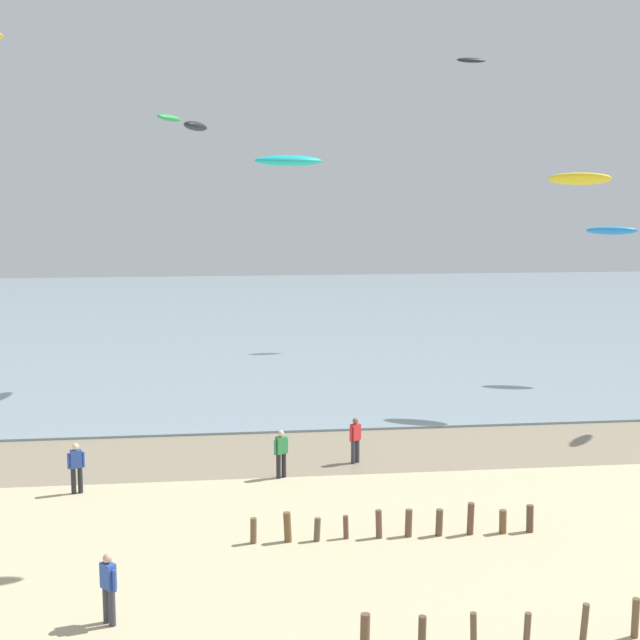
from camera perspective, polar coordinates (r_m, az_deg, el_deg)
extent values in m
cube|color=gray|center=(33.78, -0.68, -8.68)|extent=(120.00, 5.69, 0.01)
cube|color=#7F939E|center=(70.75, -3.89, 0.27)|extent=(160.00, 70.00, 0.10)
cylinder|color=brown|center=(19.82, 2.97, -19.97)|extent=(0.23, 0.25, 0.96)
cylinder|color=brown|center=(20.16, 6.73, -19.76)|extent=(0.18, 0.18, 0.79)
cylinder|color=brown|center=(20.37, 10.05, -19.44)|extent=(0.19, 0.18, 0.85)
cylinder|color=brown|center=(20.79, 13.46, -19.11)|extent=(0.16, 0.17, 0.74)
cylinder|color=brown|center=(21.09, 16.98, -18.53)|extent=(0.19, 0.18, 0.93)
cylinder|color=brown|center=(21.66, 20.01, -17.91)|extent=(0.19, 0.21, 0.95)
cylinder|color=brown|center=(25.44, -4.39, -13.63)|extent=(0.19, 0.18, 0.74)
cylinder|color=brown|center=(25.47, -2.15, -13.44)|extent=(0.25, 0.22, 0.88)
cylinder|color=brown|center=(25.54, -0.18, -13.60)|extent=(0.22, 0.21, 0.69)
cylinder|color=brown|center=(25.72, 1.71, -13.44)|extent=(0.17, 0.18, 0.68)
cylinder|color=brown|center=(25.78, 3.89, -13.22)|extent=(0.21, 0.20, 0.83)
cylinder|color=brown|center=(25.96, 5.84, -13.12)|extent=(0.23, 0.24, 0.81)
cylinder|color=brown|center=(26.11, 7.84, -13.04)|extent=(0.22, 0.22, 0.79)
cylinder|color=brown|center=(26.31, 9.86, -12.73)|extent=(0.21, 0.22, 0.96)
cylinder|color=brown|center=(26.61, 11.92, -12.83)|extent=(0.23, 0.22, 0.71)
cylinder|color=brown|center=(26.87, 13.62, -12.56)|extent=(0.21, 0.24, 0.81)
cylinder|color=#232328|center=(30.36, -15.47, -10.10)|extent=(0.16, 0.16, 0.88)
cylinder|color=#232328|center=(30.34, -15.89, -10.13)|extent=(0.16, 0.16, 0.88)
cube|color=#2D4CA5|center=(30.13, -15.73, -8.78)|extent=(0.41, 0.32, 0.60)
sphere|color=beige|center=(30.01, -15.77, -8.01)|extent=(0.22, 0.22, 0.22)
cylinder|color=#2D4CA5|center=(30.17, -15.27, -8.83)|extent=(0.09, 0.09, 0.52)
cylinder|color=#2D4CA5|center=(30.11, -16.19, -8.90)|extent=(0.09, 0.09, 0.52)
cylinder|color=#383842|center=(21.69, -13.86, -17.69)|extent=(0.16, 0.16, 0.88)
cylinder|color=#383842|center=(21.52, -13.50, -17.89)|extent=(0.16, 0.16, 0.88)
cube|color=#2D4CA5|center=(21.29, -13.75, -16.00)|extent=(0.40, 0.41, 0.60)
sphere|color=tan|center=(21.12, -13.79, -14.96)|extent=(0.22, 0.22, 0.22)
cylinder|color=#2D4CA5|center=(21.49, -14.13, -15.92)|extent=(0.09, 0.09, 0.52)
cylinder|color=#2D4CA5|center=(21.13, -13.35, -16.33)|extent=(0.09, 0.09, 0.52)
cylinder|color=#383842|center=(32.49, 2.47, -8.58)|extent=(0.16, 0.16, 0.88)
cylinder|color=#383842|center=(32.34, 2.19, -8.66)|extent=(0.16, 0.16, 0.88)
cube|color=red|center=(32.20, 2.34, -7.36)|extent=(0.42, 0.39, 0.60)
sphere|color=brown|center=(32.09, 2.34, -6.64)|extent=(0.22, 0.22, 0.22)
cylinder|color=red|center=(32.38, 2.64, -7.37)|extent=(0.09, 0.09, 0.52)
cylinder|color=red|center=(32.05, 2.03, -7.53)|extent=(0.09, 0.09, 0.52)
cylinder|color=#232328|center=(30.86, -2.39, -9.49)|extent=(0.16, 0.16, 0.88)
cylinder|color=#232328|center=(30.75, -2.74, -9.56)|extent=(0.16, 0.16, 0.88)
cube|color=#338C4C|center=(30.59, -2.57, -8.21)|extent=(0.42, 0.36, 0.60)
sphere|color=beige|center=(30.47, -2.58, -7.45)|extent=(0.22, 0.22, 0.22)
cylinder|color=#338C4C|center=(30.73, -2.19, -8.23)|extent=(0.09, 0.09, 0.52)
cylinder|color=#338C4C|center=(30.49, -2.96, -8.37)|extent=(0.09, 0.09, 0.52)
ellipsoid|color=yellow|center=(40.93, 16.69, 8.88)|extent=(2.93, 2.05, 0.79)
ellipsoid|color=#2384D1|center=(47.93, 18.62, 5.59)|extent=(2.75, 1.61, 0.62)
ellipsoid|color=green|center=(52.11, -9.89, 12.95)|extent=(1.79, 2.44, 0.53)
ellipsoid|color=black|center=(44.93, -8.18, 12.49)|extent=(1.62, 2.94, 0.52)
ellipsoid|color=#19B2B7|center=(23.95, -2.08, 10.42)|extent=(1.91, 0.80, 0.33)
ellipsoid|color=black|center=(59.01, 9.90, 16.46)|extent=(2.02, 0.86, 0.48)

